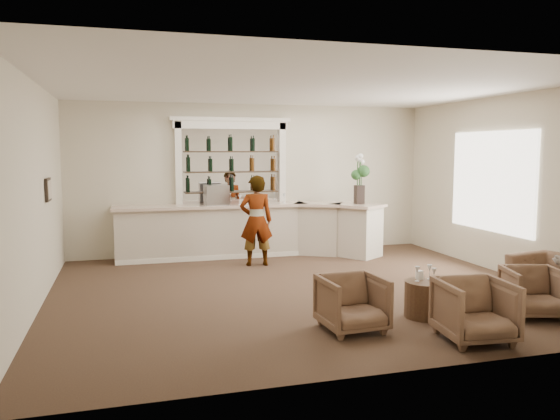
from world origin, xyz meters
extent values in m
plane|color=#4D3926|center=(0.00, 0.00, 0.00)|extent=(8.00, 8.00, 0.00)
cube|color=beige|center=(0.00, 3.50, 1.65)|extent=(8.00, 0.04, 3.30)
cube|color=beige|center=(-4.00, 0.00, 1.65)|extent=(0.04, 7.00, 3.30)
cube|color=beige|center=(4.00, 0.00, 1.65)|extent=(0.04, 7.00, 3.30)
cube|color=white|center=(0.00, 0.00, 3.30)|extent=(8.00, 7.00, 0.04)
cube|color=white|center=(3.97, 0.50, 1.70)|extent=(0.05, 2.40, 1.90)
cube|color=black|center=(-3.97, 1.20, 1.65)|extent=(0.04, 0.46, 0.38)
cube|color=#C3B29B|center=(-3.94, 1.20, 1.65)|extent=(0.01, 0.38, 0.30)
cube|color=beige|center=(-1.00, 3.15, 0.54)|extent=(4.00, 0.70, 1.08)
cube|color=beige|center=(-1.00, 3.13, 1.11)|extent=(4.10, 0.82, 0.06)
cube|color=beige|center=(1.35, 2.92, 0.54)|extent=(1.12, 1.04, 1.08)
cube|color=beige|center=(1.35, 2.90, 1.11)|extent=(1.27, 1.19, 0.06)
cube|color=beige|center=(2.05, 2.40, 0.54)|extent=(1.08, 1.14, 1.08)
cube|color=beige|center=(2.05, 2.38, 1.11)|extent=(1.24, 1.29, 0.06)
cube|color=white|center=(-1.00, 2.82, 0.05)|extent=(4.00, 0.06, 0.10)
cube|color=white|center=(-0.50, 3.48, 1.95)|extent=(2.15, 0.02, 1.65)
cube|color=white|center=(-1.65, 3.42, 1.45)|extent=(0.14, 0.16, 2.90)
cube|color=white|center=(0.65, 3.42, 1.45)|extent=(0.14, 0.16, 2.90)
cube|color=white|center=(-0.50, 3.42, 2.84)|extent=(2.52, 0.16, 0.18)
cube|color=white|center=(-0.50, 3.42, 2.96)|extent=(2.64, 0.20, 0.08)
cube|color=#332619|center=(-0.50, 3.37, 1.38)|extent=(2.05, 0.20, 0.03)
cube|color=#332619|center=(-0.50, 3.37, 1.82)|extent=(2.05, 0.20, 0.03)
cube|color=#332619|center=(-0.50, 3.37, 2.26)|extent=(2.05, 0.20, 0.03)
cylinder|color=#47341E|center=(1.18, -1.89, 0.25)|extent=(0.57, 0.57, 0.50)
imported|color=gray|center=(-0.27, 2.06, 0.90)|extent=(0.69, 0.48, 1.80)
imported|color=brown|center=(-0.02, -2.14, 0.36)|extent=(0.80, 0.82, 0.71)
imported|color=brown|center=(1.25, -2.90, 0.38)|extent=(0.89, 0.91, 0.75)
imported|color=brown|center=(2.63, -2.27, 0.34)|extent=(0.91, 0.93, 0.68)
imported|color=brown|center=(3.40, -1.83, 0.35)|extent=(1.17, 1.27, 0.71)
cube|color=#BAB9BE|center=(-0.91, 3.01, 1.35)|extent=(0.50, 0.43, 0.42)
cube|color=black|center=(2.10, 2.41, 1.34)|extent=(0.18, 0.18, 0.40)
cube|color=white|center=(1.16, -1.75, 0.56)|extent=(0.08, 0.08, 0.12)
camera|label=1|loc=(-2.75, -8.39, 2.29)|focal=35.00mm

